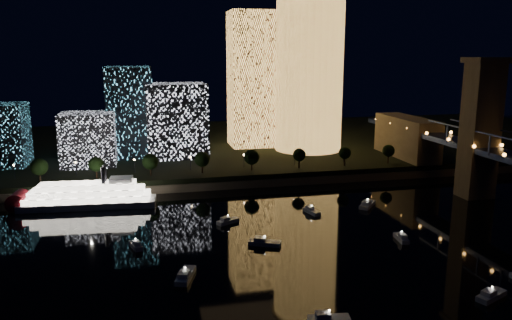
# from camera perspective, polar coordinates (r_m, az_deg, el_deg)

# --- Properties ---
(ground) EXTENTS (520.00, 520.00, 0.00)m
(ground) POSITION_cam_1_polar(r_m,az_deg,el_deg) (126.64, 12.80, -12.10)
(ground) COLOR black
(ground) RESTS_ON ground
(far_bank) EXTENTS (420.00, 160.00, 5.00)m
(far_bank) POSITION_cam_1_polar(r_m,az_deg,el_deg) (273.09, -1.65, 1.78)
(far_bank) COLOR black
(far_bank) RESTS_ON ground
(seawall) EXTENTS (420.00, 6.00, 3.00)m
(seawall) POSITION_cam_1_polar(r_m,az_deg,el_deg) (199.05, 2.69, -2.41)
(seawall) COLOR #6B5E4C
(seawall) RESTS_ON ground
(tower_cylindrical) EXTENTS (34.00, 34.00, 78.14)m
(tower_cylindrical) POSITION_cam_1_polar(r_m,az_deg,el_deg) (243.18, 6.12, 10.34)
(tower_cylindrical) COLOR #EBA64B
(tower_cylindrical) RESTS_ON far_bank
(tower_rectangular) EXTENTS (20.98, 20.98, 66.75)m
(tower_rectangular) POSITION_cam_1_polar(r_m,az_deg,el_deg) (253.57, -0.61, 9.16)
(tower_rectangular) COLOR #EBA64B
(tower_rectangular) RESTS_ON far_bank
(midrise_blocks) EXTENTS (95.16, 41.73, 40.56)m
(midrise_blocks) POSITION_cam_1_polar(r_m,az_deg,el_deg) (230.97, -15.20, 4.23)
(midrise_blocks) COLOR white
(midrise_blocks) RESTS_ON far_bank
(riverboat) EXTENTS (48.74, 13.96, 14.49)m
(riverboat) POSITION_cam_1_polar(r_m,az_deg,el_deg) (179.75, -19.29, -3.95)
(riverboat) COLOR silver
(riverboat) RESTS_ON ground
(motorboats) EXTENTS (124.98, 74.88, 2.78)m
(motorboats) POSITION_cam_1_polar(r_m,az_deg,el_deg) (134.84, 8.62, -10.02)
(motorboats) COLOR silver
(motorboats) RESTS_ON ground
(esplanade_trees) EXTENTS (165.14, 6.37, 8.68)m
(esplanade_trees) POSITION_cam_1_polar(r_m,az_deg,el_deg) (196.83, -7.19, 0.02)
(esplanade_trees) COLOR black
(esplanade_trees) RESTS_ON far_bank
(street_lamps) EXTENTS (132.70, 0.70, 5.65)m
(street_lamps) POSITION_cam_1_polar(r_m,az_deg,el_deg) (202.92, -7.49, -0.04)
(street_lamps) COLOR black
(street_lamps) RESTS_ON far_bank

